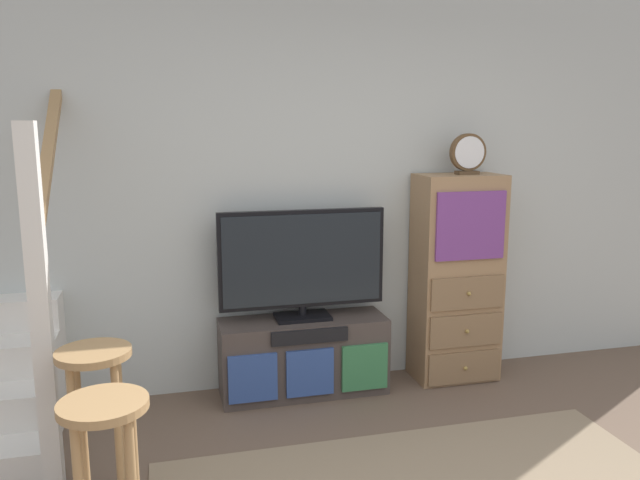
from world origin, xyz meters
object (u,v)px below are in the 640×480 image
Objects in this scene: television at (302,262)px; media_console at (304,356)px; side_cabinet at (456,278)px; bar_stool_far at (96,392)px; bar_stool_near at (106,449)px; desk_clock at (468,154)px.

media_console is at bearing -90.00° from television.
side_cabinet is 2.52m from bar_stool_far.
television is 0.76× the size of side_cabinet.
television is 1.94m from bar_stool_near.
side_cabinet is at bearing -0.71° from television.
television is 1.45× the size of bar_stool_near.
desk_clock is at bearing -1.44° from television.
media_console is 0.76× the size of side_cabinet.
desk_clock is 0.36× the size of bar_stool_far.
desk_clock is 0.36× the size of bar_stool_near.
bar_stool_near is at bearing -125.99° from television.
media_console is 1.01× the size of television.
desk_clock reaches higher than media_console.
desk_clock reaches higher than television.
bar_stool_near is at bearing -146.16° from desk_clock.
television is 1.61m from bar_stool_far.
bar_stool_near is at bearing -81.08° from bar_stool_far.
side_cabinet reaches higher than media_console.
bar_stool_far is (-1.21, -1.01, -0.33)m from television.
desk_clock is 2.91m from bar_stool_near.
bar_stool_near is (-2.22, -1.53, -0.17)m from side_cabinet.
bar_stool_far is (-1.21, -0.99, 0.31)m from media_console.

